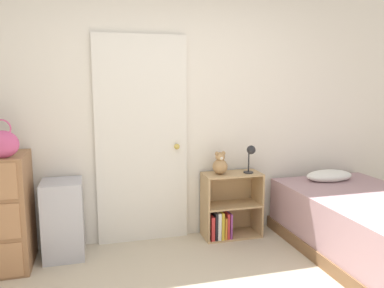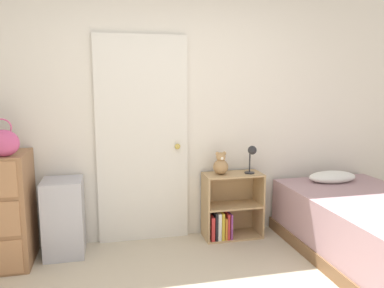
{
  "view_description": "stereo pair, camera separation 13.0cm",
  "coord_description": "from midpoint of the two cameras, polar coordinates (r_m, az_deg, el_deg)",
  "views": [
    {
      "loc": [
        -0.65,
        -1.73,
        1.55
      ],
      "look_at": [
        0.27,
        1.65,
        1.0
      ],
      "focal_mm": 35.0,
      "sensor_mm": 36.0,
      "label": 1
    },
    {
      "loc": [
        -0.52,
        -1.76,
        1.55
      ],
      "look_at": [
        0.27,
        1.65,
        1.0
      ],
      "focal_mm": 35.0,
      "sensor_mm": 36.0,
      "label": 2
    }
  ],
  "objects": [
    {
      "name": "handbag",
      "position": [
        3.32,
        -27.94,
        0.04
      ],
      "size": [
        0.25,
        0.12,
        0.31
      ],
      "color": "#C64C7F",
      "rests_on": "dresser"
    },
    {
      "name": "wall_back",
      "position": [
        3.73,
        -6.2,
        4.66
      ],
      "size": [
        10.0,
        0.06,
        2.55
      ],
      "color": "silver",
      "rests_on": "ground_plane"
    },
    {
      "name": "door_closed",
      "position": [
        3.69,
        -8.63,
        0.46
      ],
      "size": [
        0.89,
        0.09,
        2.03
      ],
      "color": "silver",
      "rests_on": "ground_plane"
    },
    {
      "name": "bed",
      "position": [
        3.8,
        24.93,
        -11.52
      ],
      "size": [
        1.15,
        1.89,
        0.66
      ],
      "color": "brown",
      "rests_on": "ground_plane"
    },
    {
      "name": "bookshelf",
      "position": [
        3.92,
        4.36,
        -10.13
      ],
      "size": [
        0.59,
        0.29,
        0.67
      ],
      "color": "tan",
      "rests_on": "ground_plane"
    },
    {
      "name": "teddy_bear",
      "position": [
        3.76,
        3.31,
        -3.12
      ],
      "size": [
        0.15,
        0.15,
        0.23
      ],
      "color": "tan",
      "rests_on": "bookshelf"
    },
    {
      "name": "desk_lamp",
      "position": [
        3.81,
        7.96,
        -1.44
      ],
      "size": [
        0.11,
        0.11,
        0.28
      ],
      "color": "#262628",
      "rests_on": "bookshelf"
    },
    {
      "name": "storage_bin",
      "position": [
        3.66,
        -20.01,
        -10.71
      ],
      "size": [
        0.35,
        0.37,
        0.71
      ],
      "color": "#ADADB7",
      "rests_on": "ground_plane"
    }
  ]
}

